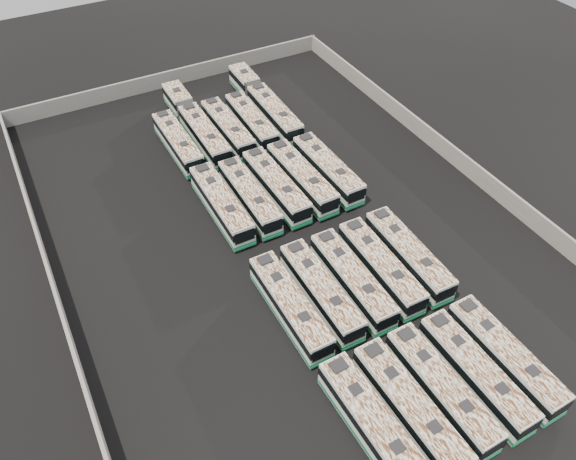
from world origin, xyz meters
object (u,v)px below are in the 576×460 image
object	(u,v)px
bus_front_right	(475,373)
bus_back_right	(252,122)
bus_back_far_left	(178,143)
bus_midback_center	(276,186)
bus_midfront_center	(352,280)
bus_back_left	(195,123)
bus_front_far_right	(505,357)
bus_midfront_left	(321,291)
bus_front_center	(441,389)
bus_midfront_far_right	(408,255)
bus_midfront_right	(381,267)
bus_back_center	(228,129)
bus_midback_left	(249,196)
bus_midback_right	(302,178)
bus_back_far_right	(264,102)
bus_midback_far_left	(221,204)
bus_front_far_left	(374,426)
bus_front_left	(409,408)
bus_midback_far_right	(328,169)
bus_midfront_far_left	(290,306)

from	to	relation	value
bus_front_right	bus_back_right	size ratio (longest dim) A/B	1.01
bus_front_right	bus_back_far_left	world-z (taller)	bus_front_right
bus_front_right	bus_midback_center	xyz separation A→B (m)	(-3.16, 27.41, 0.04)
bus_midfront_center	bus_back_left	size ratio (longest dim) A/B	0.64
bus_front_far_right	bus_midfront_left	distance (m)	15.80
bus_front_center	bus_midfront_far_right	bearing A→B (deg)	62.63
bus_midfront_right	bus_back_center	xyz separation A→B (m)	(-3.18, 27.22, -0.02)
bus_midfront_far_right	bus_midback_left	distance (m)	17.42
bus_midback_center	bus_midfront_left	bearing A→B (deg)	-103.03
bus_midback_right	bus_front_right	bearing A→B (deg)	-91.12
bus_back_left	bus_back_far_right	world-z (taller)	bus_back_far_right
bus_midback_far_left	bus_midback_center	bearing A→B (deg)	-0.33
bus_back_center	bus_back_far_right	distance (m)	7.22
bus_midfront_far_right	bus_back_right	distance (m)	27.37
bus_front_far_left	bus_back_center	size ratio (longest dim) A/B	1.04
bus_midfront_right	bus_midback_far_left	world-z (taller)	bus_midback_far_left
bus_midback_far_left	bus_back_far_right	xyz separation A→B (m)	(12.70, 15.56, -0.02)
bus_front_right	bus_back_far_right	bearing A→B (deg)	85.05
bus_front_far_right	bus_back_right	bearing A→B (deg)	93.65
bus_back_center	bus_back_far_left	bearing A→B (deg)	178.86
bus_front_left	bus_back_right	bearing A→B (deg)	79.71
bus_midback_far_right	bus_back_far_right	world-z (taller)	bus_back_far_right
bus_midfront_far_left	bus_midfront_far_right	distance (m)	12.61
bus_back_left	bus_midfront_center	bearing A→B (deg)	-83.80
bus_midfront_center	bus_back_center	bearing A→B (deg)	90.75
bus_midback_far_left	bus_midback_right	distance (m)	9.37
bus_midback_center	bus_back_right	bearing A→B (deg)	75.32
bus_midback_far_right	bus_midback_center	bearing A→B (deg)	177.78
bus_front_far_right	bus_back_far_left	bearing A→B (deg)	106.66
bus_midfront_far_left	bus_back_center	xyz separation A→B (m)	(6.29, 27.27, -0.03)
bus_midfront_left	bus_midback_far_left	world-z (taller)	bus_midback_far_left
bus_midfront_left	bus_midfront_center	world-z (taller)	bus_midfront_center
bus_front_left	bus_midfront_right	size ratio (longest dim) A/B	1.02
bus_midfront_center	bus_midback_far_right	bearing A→B (deg)	67.29
bus_front_far_left	bus_back_right	xyz separation A→B (m)	(9.35, 39.69, -0.06)
bus_midback_center	bus_midfront_right	bearing A→B (deg)	-78.90
bus_front_left	bus_back_far_left	size ratio (longest dim) A/B	1.03
bus_front_far_left	bus_back_far_left	distance (m)	39.81
bus_back_center	bus_midfront_left	bearing A→B (deg)	-96.83
bus_back_right	bus_back_far_right	bearing A→B (deg)	45.13
bus_midback_left	bus_back_right	size ratio (longest dim) A/B	1.01
bus_front_right	bus_back_right	world-z (taller)	bus_front_right
bus_midback_left	bus_midfront_center	bearing A→B (deg)	-77.47
bus_front_far_left	bus_midback_right	bearing A→B (deg)	69.78
bus_back_far_left	bus_midback_center	bearing A→B (deg)	-63.34
bus_front_center	bus_midfront_far_right	xyz separation A→B (m)	(6.33, 12.46, 0.02)
bus_front_left	bus_front_center	bearing A→B (deg)	0.80
bus_midback_center	bus_back_center	xyz separation A→B (m)	(-0.07, 12.43, -0.05)
bus_front_right	bus_front_far_left	bearing A→B (deg)	178.64
bus_midfront_far_right	bus_back_right	world-z (taller)	bus_midfront_far_right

